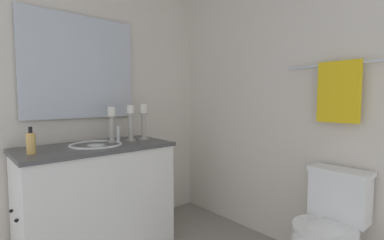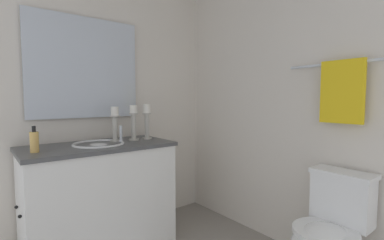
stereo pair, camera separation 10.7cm
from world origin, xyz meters
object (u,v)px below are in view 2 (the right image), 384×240
Objects in this scene: towel_near_vanity at (342,92)px; vanity_cabinet at (100,197)px; mirror at (85,68)px; candle_holder_mid at (115,123)px; toilet at (330,234)px; soap_bottle at (34,141)px; candle_holder_tall at (147,121)px; candle_holder_short at (134,122)px; sink_basin at (99,149)px; towel_bar at (344,63)px.

vanity_cabinet is at bearing -138.48° from towel_near_vanity.
mirror reaches higher than candle_holder_mid.
towel_near_vanity reaches higher than toilet.
towel_near_vanity reaches higher than soap_bottle.
vanity_cabinet is 3.63× the size of candle_holder_tall.
soap_bottle is (0.09, -0.78, -0.09)m from candle_holder_short.
candle_holder_short is (-0.00, -0.13, -0.00)m from candle_holder_tall.
towel_near_vanity is at bearing 28.13° from candle_holder_tall.
vanity_cabinet is 0.61m from candle_holder_mid.
sink_basin is 2.23× the size of soap_bottle.
towel_near_vanity is at bearing -90.00° from towel_bar.
candle_holder_tall is at bearing -151.87° from towel_near_vanity.
vanity_cabinet is at bearing 97.12° from soap_bottle.
towel_near_vanity is at bearing 41.52° from vanity_cabinet.
mirror is 2.19× the size of towel_near_vanity.
towel_near_vanity is (1.36, 0.73, 0.24)m from candle_holder_tall.
mirror is at bearing -127.31° from candle_holder_short.
towel_bar is (1.62, 1.20, -0.03)m from mirror.
candle_holder_tall is 1.75× the size of soap_bottle.
vanity_cabinet is 2.07m from towel_bar.
candle_holder_mid is (-0.06, 0.16, 0.20)m from sink_basin.
candle_holder_short is 1.63m from towel_near_vanity.
mirror is 0.55m from candle_holder_mid.
candle_holder_mid is (0.22, 0.16, -0.47)m from mirror.
towel_near_vanity is (-0.05, 0.20, 0.91)m from toilet.
candle_holder_mid reaches higher than vanity_cabinet.
toilet is at bearing 24.73° from candle_holder_short.
soap_bottle is 0.24× the size of toilet.
towel_near_vanity is at bearing 36.19° from mirror.
towel_bar reaches higher than candle_holder_tall.
mirror is 1.25× the size of toilet.
vanity_cabinet is at bearing -86.37° from candle_holder_tall.
towel_bar is at bearing 102.95° from toilet.
sink_basin is at bearing 97.10° from soap_bottle.
mirror is 1.19× the size of towel_bar.
candle_holder_mid reaches higher than sink_basin.
soap_bottle is at bearing -132.82° from toilet.
mirror is at bearing 126.42° from soap_bottle.
candle_holder_mid reaches higher than soap_bottle.
candle_holder_mid is at bearing 110.08° from sink_basin.
soap_bottle is at bearing -127.65° from towel_bar.
soap_bottle is (0.34, -0.46, -0.56)m from mirror.
toilet is (1.33, 1.43, -0.57)m from soap_bottle.
mirror is (-0.28, 0.00, 1.06)m from vanity_cabinet.
mirror is 0.79m from soap_bottle.
candle_holder_mid is at bearing -143.88° from towel_near_vanity.
candle_holder_mid is at bearing 100.64° from soap_bottle.
sink_basin is at bearing -138.08° from towel_bar.
toilet is (1.41, 0.52, -0.67)m from candle_holder_tall.
soap_bottle is 0.23× the size of towel_bar.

